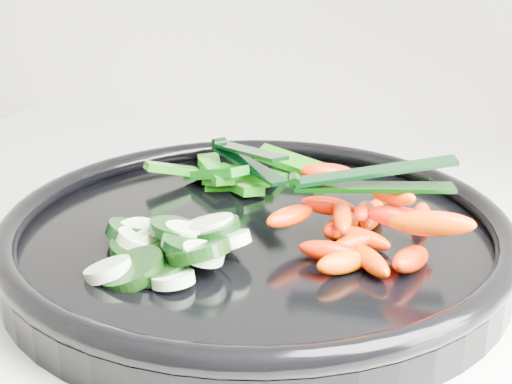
# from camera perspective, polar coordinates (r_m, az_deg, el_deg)

# --- Properties ---
(veggie_tray) EXTENTS (0.41, 0.41, 0.04)m
(veggie_tray) POSITION_cam_1_polar(r_m,az_deg,el_deg) (0.53, 0.00, -3.49)
(veggie_tray) COLOR black
(veggie_tray) RESTS_ON counter
(cucumber_pile) EXTENTS (0.12, 0.12, 0.04)m
(cucumber_pile) POSITION_cam_1_polar(r_m,az_deg,el_deg) (0.49, -7.13, -4.21)
(cucumber_pile) COLOR black
(cucumber_pile) RESTS_ON veggie_tray
(carrot_pile) EXTENTS (0.14, 0.14, 0.06)m
(carrot_pile) POSITION_cam_1_polar(r_m,az_deg,el_deg) (0.50, 8.71, -2.64)
(carrot_pile) COLOR #E03300
(carrot_pile) RESTS_ON veggie_tray
(pepper_pile) EXTENTS (0.15, 0.09, 0.04)m
(pepper_pile) POSITION_cam_1_polar(r_m,az_deg,el_deg) (0.62, -1.70, 1.46)
(pepper_pile) COLOR #0A6A0E
(pepper_pile) RESTS_ON veggie_tray
(tong_carrot) EXTENTS (0.11, 0.04, 0.02)m
(tong_carrot) POSITION_cam_1_polar(r_m,az_deg,el_deg) (0.49, 9.05, 1.00)
(tong_carrot) COLOR black
(tong_carrot) RESTS_ON carrot_pile
(tong_pepper) EXTENTS (0.09, 0.09, 0.02)m
(tong_pepper) POSITION_cam_1_polar(r_m,az_deg,el_deg) (0.61, -0.83, 2.87)
(tong_pepper) COLOR black
(tong_pepper) RESTS_ON pepper_pile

